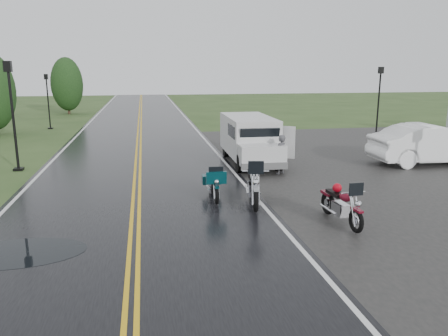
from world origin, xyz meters
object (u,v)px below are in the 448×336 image
lamp_post_near_left (13,116)px  lamp_post_far_right (379,101)px  van_white (240,147)px  motorcycle_silver (256,190)px  motorcycle_red (357,211)px  person_at_van (281,155)px  lamp_post_far_left (48,101)px  motorcycle_teal (217,188)px  sedan_white (432,145)px

lamp_post_near_left → lamp_post_far_right: (19.55, 6.40, -0.10)m
van_white → lamp_post_far_right: (10.67, 8.45, 1.09)m
motorcycle_silver → van_white: (0.64, 5.07, 0.31)m
motorcycle_red → lamp_post_far_right: lamp_post_far_right is taller
person_at_van → motorcycle_red: bearing=50.9°
lamp_post_near_left → van_white: bearing=-13.0°
motorcycle_silver → lamp_post_far_left: size_ratio=0.65×
motorcycle_red → person_at_van: 6.55m
motorcycle_silver → lamp_post_near_left: 10.99m
motorcycle_red → motorcycle_teal: (-3.05, 2.99, -0.05)m
motorcycle_silver → lamp_post_near_left: bearing=149.9°
person_at_van → sedan_white: sedan_white is taller
sedan_white → lamp_post_far_left: bearing=52.6°
motorcycle_silver → sedan_white: (9.18, 5.10, 0.14)m
motorcycle_silver → motorcycle_teal: bearing=146.8°
van_white → lamp_post_far_left: 18.27m
motorcycle_silver → person_at_van: size_ratio=1.59×
lamp_post_far_right → lamp_post_near_left: bearing=-161.9°
person_at_van → lamp_post_far_left: bearing=-91.8°
lamp_post_far_left → lamp_post_far_right: lamp_post_far_right is taller
motorcycle_red → lamp_post_far_left: size_ratio=0.56×
motorcycle_red → person_at_van: bearing=86.1°
motorcycle_silver → van_white: van_white is taller
motorcycle_teal → lamp_post_near_left: lamp_post_near_left is taller
person_at_van → lamp_post_far_right: bearing=-173.8°
lamp_post_near_left → lamp_post_far_left: (-1.27, 13.12, -0.33)m
sedan_white → motorcycle_red: bearing=136.7°
lamp_post_far_left → lamp_post_far_right: bearing=-17.9°
lamp_post_near_left → motorcycle_silver: bearing=-40.8°
lamp_post_far_left → lamp_post_far_right: size_ratio=0.89×
van_white → motorcycle_teal: bearing=-110.5°
person_at_van → lamp_post_near_left: bearing=-52.5°
motorcycle_teal → lamp_post_far_left: lamp_post_far_left is taller
motorcycle_red → person_at_van: (0.09, 6.54, 0.15)m
person_at_van → lamp_post_far_right: (9.16, 9.02, 1.35)m
motorcycle_red → lamp_post_far_left: 25.14m
motorcycle_teal → sedan_white: (10.16, 4.16, 0.29)m
person_at_van → sedan_white: size_ratio=0.29×
motorcycle_red → sedan_white: size_ratio=0.40×
motorcycle_red → lamp_post_near_left: size_ratio=0.48×
sedan_white → motorcycle_silver: bearing=120.6°
motorcycle_teal → lamp_post_near_left: (-7.26, 6.17, 1.64)m
motorcycle_silver → lamp_post_far_left: 22.39m
van_white → lamp_post_far_right: 13.66m
sedan_white → lamp_post_far_left: 24.07m
motorcycle_silver → motorcycle_red: bearing=-33.9°
motorcycle_teal → lamp_post_far_right: 17.65m
motorcycle_red → motorcycle_teal: size_ratio=1.08×
van_white → lamp_post_near_left: bearing=168.0°
motorcycle_silver → lamp_post_near_left: lamp_post_near_left is taller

